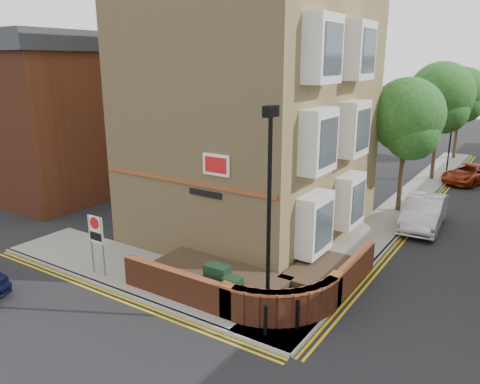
% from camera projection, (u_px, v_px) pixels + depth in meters
% --- Properties ---
extents(ground, '(120.00, 120.00, 0.00)m').
position_uv_depth(ground, '(200.00, 324.00, 13.93)').
color(ground, black).
rests_on(ground, ground).
extents(pavement_corner, '(13.00, 3.00, 0.12)m').
position_uv_depth(pavement_corner, '(149.00, 275.00, 16.97)').
color(pavement_corner, gray).
rests_on(pavement_corner, ground).
extents(pavement_main, '(2.00, 32.00, 0.12)m').
position_uv_depth(pavement_main, '(408.00, 202.00, 25.75)').
color(pavement_main, gray).
rests_on(pavement_main, ground).
extents(kerb_side, '(13.00, 0.15, 0.12)m').
position_uv_depth(kerb_side, '(118.00, 291.00, 15.76)').
color(kerb_side, gray).
rests_on(kerb_side, ground).
extents(kerb_main_near, '(0.15, 32.00, 0.12)m').
position_uv_depth(kerb_main_near, '(427.00, 205.00, 25.22)').
color(kerb_main_near, gray).
rests_on(kerb_main_near, ground).
extents(yellow_lines_side, '(13.00, 0.28, 0.01)m').
position_uv_depth(yellow_lines_side, '(113.00, 296.00, 15.57)').
color(yellow_lines_side, gold).
rests_on(yellow_lines_side, ground).
extents(yellow_lines_main, '(0.28, 32.00, 0.01)m').
position_uv_depth(yellow_lines_main, '(431.00, 206.00, 25.11)').
color(yellow_lines_main, gold).
rests_on(yellow_lines_main, ground).
extents(corner_building, '(8.95, 10.40, 13.60)m').
position_uv_depth(corner_building, '(259.00, 92.00, 20.18)').
color(corner_building, tan).
rests_on(corner_building, ground).
extents(garden_wall, '(6.80, 6.00, 1.20)m').
position_uv_depth(garden_wall, '(245.00, 290.00, 15.94)').
color(garden_wall, brown).
rests_on(garden_wall, ground).
extents(lamppost, '(0.25, 0.50, 6.30)m').
position_uv_depth(lamppost, '(269.00, 216.00, 13.15)').
color(lamppost, black).
rests_on(lamppost, pavement_corner).
extents(utility_cabinet_large, '(0.80, 0.45, 1.20)m').
position_uv_depth(utility_cabinet_large, '(217.00, 283.00, 14.94)').
color(utility_cabinet_large, black).
rests_on(utility_cabinet_large, pavement_corner).
extents(utility_cabinet_small, '(0.55, 0.40, 1.10)m').
position_uv_depth(utility_cabinet_small, '(233.00, 294.00, 14.29)').
color(utility_cabinet_small, black).
rests_on(utility_cabinet_small, pavement_corner).
extents(bollard_near, '(0.11, 0.11, 0.90)m').
position_uv_depth(bollard_near, '(265.00, 320.00, 13.05)').
color(bollard_near, black).
rests_on(bollard_near, pavement_corner).
extents(bollard_far, '(0.11, 0.11, 0.90)m').
position_uv_depth(bollard_far, '(298.00, 314.00, 13.37)').
color(bollard_far, black).
rests_on(bollard_far, pavement_corner).
extents(zone_sign, '(0.72, 0.07, 2.20)m').
position_uv_depth(zone_sign, '(96.00, 234.00, 16.52)').
color(zone_sign, slate).
rests_on(zone_sign, pavement_corner).
extents(side_building, '(6.40, 10.40, 9.00)m').
position_uv_depth(side_building, '(78.00, 114.00, 27.03)').
color(side_building, brown).
rests_on(side_building, ground).
extents(tree_near, '(3.64, 3.65, 6.70)m').
position_uv_depth(tree_near, '(407.00, 121.00, 22.91)').
color(tree_near, '#382B1E').
rests_on(tree_near, pavement_main).
extents(tree_mid, '(4.03, 4.03, 7.42)m').
position_uv_depth(tree_mid, '(440.00, 100.00, 29.22)').
color(tree_mid, '#382B1E').
rests_on(tree_mid, pavement_main).
extents(tree_far, '(3.81, 3.81, 7.00)m').
position_uv_depth(tree_far, '(461.00, 96.00, 35.74)').
color(tree_far, '#382B1E').
rests_on(tree_far, pavement_main).
extents(traffic_light_assembly, '(0.20, 0.16, 4.20)m').
position_uv_depth(traffic_light_assembly, '(451.00, 133.00, 32.05)').
color(traffic_light_assembly, black).
rests_on(traffic_light_assembly, pavement_main).
extents(silver_car_near, '(1.90, 4.67, 1.51)m').
position_uv_depth(silver_car_near, '(424.00, 212.00, 21.78)').
color(silver_car_near, '#B2B3BA').
rests_on(silver_car_near, ground).
extents(red_car_main, '(3.32, 4.71, 1.19)m').
position_uv_depth(red_car_main, '(469.00, 174.00, 29.75)').
color(red_car_main, '#9C2A11').
rests_on(red_car_main, ground).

